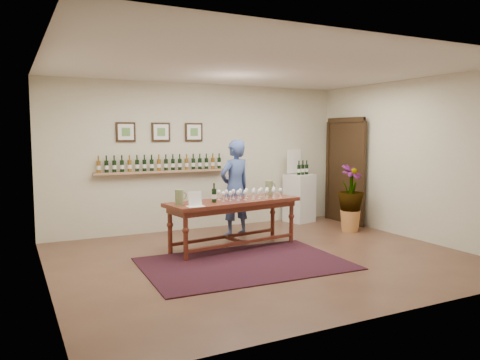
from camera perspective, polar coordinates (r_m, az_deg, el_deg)
name	(u,v)px	position (r m, az deg, el deg)	size (l,w,h in m)	color
ground	(264,258)	(7.09, 2.94, -9.46)	(6.00, 6.00, 0.00)	#4C3021
room_shell	(310,170)	(9.58, 8.49, 1.24)	(6.00, 6.00, 6.00)	beige
rug	(245,264)	(6.76, 0.59, -10.15)	(2.84, 1.89, 0.02)	#48130C
tasting_table	(234,207)	(7.54, -0.78, -3.34)	(2.30, 1.02, 0.79)	#4F2213
table_glasses	(250,194)	(7.67, 1.20, -1.66)	(1.20, 0.28, 0.17)	white
table_bottles	(213,193)	(7.29, -3.31, -1.64)	(0.25, 0.14, 0.27)	black
pitcher_left	(179,197)	(7.03, -7.41, -2.11)	(0.15, 0.15, 0.23)	#677549
pitcher_right	(269,188)	(8.15, 3.58, -0.95)	(0.16, 0.16, 0.25)	#677549
menu_card	(195,199)	(6.88, -5.52, -2.28)	(0.25, 0.18, 0.22)	white
display_pedestal	(299,198)	(9.92, 7.24, -2.20)	(0.50, 0.50, 1.00)	white
pedestal_bottles	(303,168)	(9.80, 7.66, 1.51)	(0.30, 0.08, 0.30)	black
info_sign	(294,161)	(9.89, 6.59, 2.28)	(0.40, 0.02, 0.54)	white
potted_plant	(351,198)	(9.06, 13.34, -2.16)	(0.74, 0.74, 1.09)	#BE7B3F
person	(235,188)	(8.42, -0.63, -1.00)	(0.64, 0.42, 1.74)	#374B83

